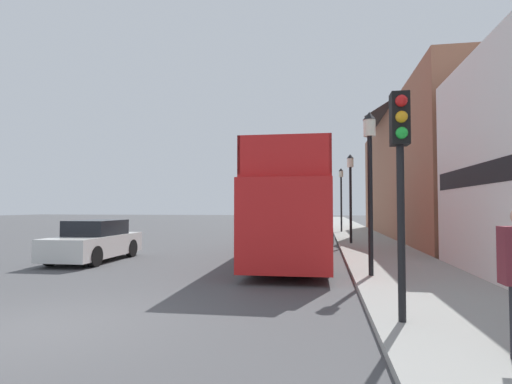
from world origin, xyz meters
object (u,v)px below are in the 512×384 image
object	(u,v)px
parked_car_far_side	(95,242)
lamp_post_nearest	(370,161)
tour_bus	(294,213)
parked_car_ahead_of_bus	(317,230)
traffic_signal	(400,153)
lamp_post_third	(341,188)
lamp_post_second	(350,181)

from	to	relation	value
parked_car_far_side	lamp_post_nearest	xyz separation A→B (m)	(9.47, -2.39, 2.50)
parked_car_far_side	tour_bus	bearing A→B (deg)	-170.42
parked_car_ahead_of_bus	tour_bus	bearing A→B (deg)	-95.11
parked_car_ahead_of_bus	traffic_signal	world-z (taller)	traffic_signal
parked_car_far_side	traffic_signal	xyz separation A→B (m)	(9.45, -6.77, 2.13)
parked_car_ahead_of_bus	lamp_post_third	size ratio (longest dim) A/B	0.93
parked_car_far_side	lamp_post_third	xyz separation A→B (m)	(9.60, 17.09, 2.72)
traffic_signal	lamp_post_second	distance (m)	14.13
lamp_post_second	lamp_post_third	distance (m)	9.74
lamp_post_nearest	lamp_post_second	world-z (taller)	lamp_post_second
traffic_signal	lamp_post_third	bearing A→B (deg)	89.63
parked_car_ahead_of_bus	lamp_post_nearest	world-z (taller)	lamp_post_nearest
lamp_post_nearest	lamp_post_third	distance (m)	19.48
tour_bus	traffic_signal	distance (m)	8.54
lamp_post_nearest	traffic_signal	bearing A→B (deg)	-90.37
parked_car_ahead_of_bus	lamp_post_second	world-z (taller)	lamp_post_second
parked_car_ahead_of_bus	lamp_post_third	xyz separation A→B (m)	(1.72, 7.63, 2.74)
parked_car_far_side	lamp_post_second	size ratio (longest dim) A/B	0.96
traffic_signal	lamp_post_second	bearing A→B (deg)	89.29
tour_bus	traffic_signal	bearing A→B (deg)	-75.30
parked_car_ahead_of_bus	lamp_post_nearest	xyz separation A→B (m)	(1.59, -11.85, 2.51)
tour_bus	parked_car_far_side	world-z (taller)	tour_bus
lamp_post_third	traffic_signal	bearing A→B (deg)	-90.37
lamp_post_second	traffic_signal	bearing A→B (deg)	-90.71
tour_bus	lamp_post_third	bearing A→B (deg)	80.11
lamp_post_nearest	lamp_post_third	world-z (taller)	lamp_post_third
tour_bus	parked_car_ahead_of_bus	size ratio (longest dim) A/B	2.23
traffic_signal	tour_bus	bearing A→B (deg)	105.72
parked_car_ahead_of_bus	traffic_signal	xyz separation A→B (m)	(1.56, -16.23, 2.15)
lamp_post_nearest	lamp_post_third	bearing A→B (deg)	89.63
parked_car_ahead_of_bus	lamp_post_second	distance (m)	3.77
tour_bus	lamp_post_second	size ratio (longest dim) A/B	2.19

